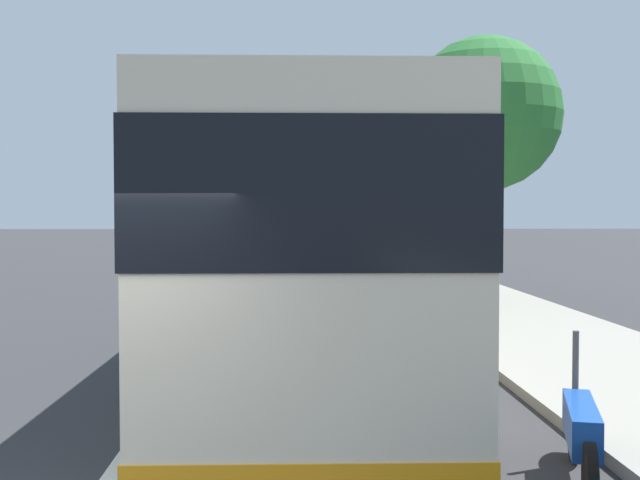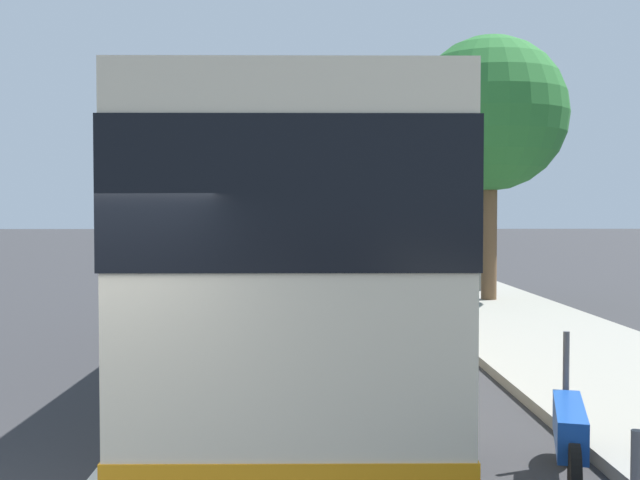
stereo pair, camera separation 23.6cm
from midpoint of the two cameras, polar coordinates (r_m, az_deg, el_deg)
name	(u,v)px [view 1 (the left image)]	position (r m, az deg, el deg)	size (l,w,h in m)	color
sidewalk_curb	(530,329)	(16.14, 14.54, -6.27)	(110.00, 3.60, 0.14)	gray
lane_divider_line	(206,334)	(15.56, -8.67, -6.78)	(110.00, 0.16, 0.01)	silver
coach_bus	(304,240)	(11.49, -1.76, 0.02)	(12.57, 2.76, 3.41)	beige
motorcycle_by_tree	(581,434)	(7.26, 17.49, -13.26)	(2.17, 0.69, 1.26)	black
car_side_street	(304,245)	(41.37, -1.33, -0.35)	(4.60, 1.96, 1.47)	gray
car_behind_bus	(302,254)	(32.81, -1.49, -0.99)	(4.59, 1.88, 1.37)	gray
car_far_distant	(231,246)	(41.04, -6.64, -0.43)	(4.64, 1.96, 1.34)	gray
roadside_tree_mid_block	(484,115)	(20.82, 11.49, 8.86)	(3.95, 3.95, 6.88)	brown
utility_pole	(475,175)	(22.98, 10.85, 4.68)	(0.25, 0.25, 6.92)	slate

